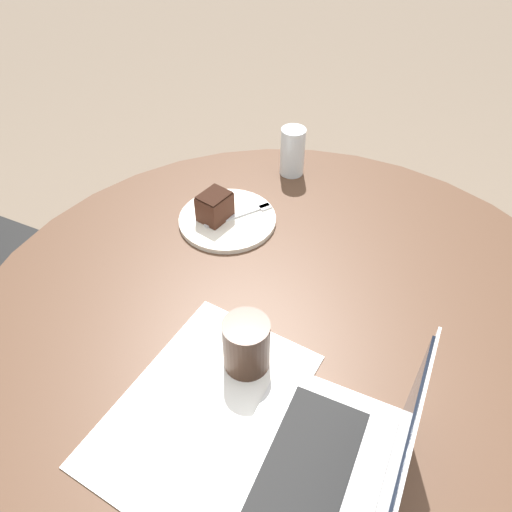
% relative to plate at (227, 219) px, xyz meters
% --- Properties ---
extents(ground_plane, '(12.00, 12.00, 0.00)m').
position_rel_plate_xyz_m(ground_plane, '(-0.15, -0.32, -0.71)').
color(ground_plane, '#6B5B4C').
extents(dining_table, '(1.29, 1.29, 0.70)m').
position_rel_plate_xyz_m(dining_table, '(-0.15, -0.32, -0.12)').
color(dining_table, '#4C3323').
rests_on(dining_table, ground_plane).
extents(paper_document, '(0.43, 0.33, 0.00)m').
position_rel_plate_xyz_m(paper_document, '(-0.38, -0.31, -0.00)').
color(paper_document, white).
rests_on(paper_document, dining_table).
extents(plate, '(0.23, 0.23, 0.01)m').
position_rel_plate_xyz_m(plate, '(0.00, 0.00, 0.00)').
color(plate, silver).
rests_on(plate, dining_table).
extents(cake_slice, '(0.08, 0.06, 0.07)m').
position_rel_plate_xyz_m(cake_slice, '(-0.02, 0.02, 0.04)').
color(cake_slice, '#472619').
rests_on(cake_slice, plate).
extents(fork, '(0.17, 0.08, 0.00)m').
position_rel_plate_xyz_m(fork, '(0.04, -0.02, 0.01)').
color(fork, silver).
rests_on(fork, plate).
extents(coffee_glass, '(0.08, 0.08, 0.11)m').
position_rel_plate_xyz_m(coffee_glass, '(-0.26, -0.30, 0.05)').
color(coffee_glass, '#3D2619').
rests_on(coffee_glass, dining_table).
extents(water_glass, '(0.06, 0.06, 0.13)m').
position_rel_plate_xyz_m(water_glass, '(0.26, 0.02, 0.06)').
color(water_glass, silver).
rests_on(water_glass, dining_table).
extents(laptop, '(0.40, 0.32, 0.24)m').
position_rel_plate_xyz_m(laptop, '(-0.36, -0.54, 0.04)').
color(laptop, silver).
rests_on(laptop, dining_table).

